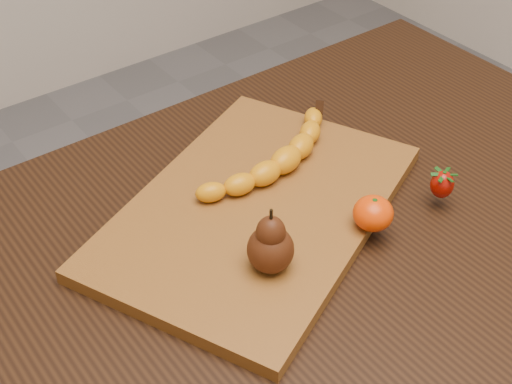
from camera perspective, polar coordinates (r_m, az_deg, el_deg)
table at (r=1.04m, az=5.41°, el=-5.52°), size 1.00×0.70×0.76m
cutting_board at (r=0.95m, az=0.00°, el=-1.40°), size 0.53×0.46×0.02m
banana at (r=0.99m, az=2.39°, el=2.59°), size 0.24×0.11×0.04m
pear at (r=0.83m, az=1.18°, el=-3.82°), size 0.06×0.06×0.09m
mandarin at (r=0.91m, az=9.35°, el=-1.69°), size 0.05×0.05×0.04m
strawberry at (r=0.98m, az=14.68°, el=0.67°), size 0.04×0.04×0.04m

